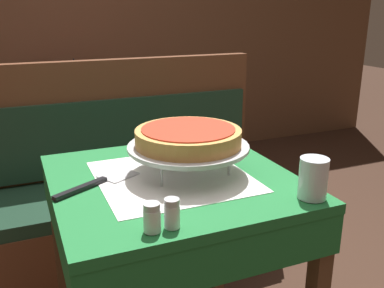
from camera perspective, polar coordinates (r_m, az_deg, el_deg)
The scene contains 12 objects.
dining_table_front at distance 1.36m, azimuth -2.59°, elevation -8.36°, with size 0.72×0.72×0.76m.
dining_table_rear at distance 2.98m, azimuth -15.61°, elevation 5.34°, with size 0.77×0.77×0.76m.
booth_bench at distance 2.17m, azimuth -8.34°, elevation -8.53°, with size 1.45×0.49×1.02m.
back_wall_panel at distance 3.51m, azimuth -16.76°, elevation 16.16°, with size 6.00×0.04×2.40m, color brown.
pizza_pan_stand at distance 1.31m, azimuth -0.51°, elevation -0.52°, with size 0.37×0.37×0.09m.
deep_dish_pizza at distance 1.30m, azimuth -0.52°, elevation 1.02°, with size 0.32×0.32×0.05m.
pizza_server at distance 1.29m, azimuth -12.37°, elevation -4.99°, with size 0.27×0.18×0.01m.
water_glass_near at distance 1.20m, azimuth 15.86°, elevation -4.41°, with size 0.08×0.08×0.11m.
salt_shaker at distance 1.00m, azimuth -5.36°, elevation -9.74°, with size 0.04×0.04×0.07m.
pepper_shaker at distance 1.01m, azimuth -2.69°, elevation -9.23°, with size 0.04×0.04×0.07m.
napkin_holder at distance 1.62m, azimuth -2.17°, elevation 1.71°, with size 0.10×0.05×0.09m.
condiment_caddy at distance 3.04m, azimuth -15.33°, elevation 8.73°, with size 0.11×0.11×0.17m.
Camera 1 is at (-0.42, -1.15, 1.26)m, focal length 40.00 mm.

